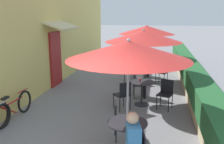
# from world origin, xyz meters

# --- Properties ---
(cafe_facade_wall) EXTENTS (0.98, 14.69, 4.20)m
(cafe_facade_wall) POSITION_xyz_m (-2.54, 7.21, 2.09)
(cafe_facade_wall) COLOR #E0CC6B
(cafe_facade_wall) RESTS_ON ground_plane
(planter_hedge) EXTENTS (0.60, 13.69, 1.01)m
(planter_hedge) POSITION_xyz_m (2.75, 7.24, 0.54)
(planter_hedge) COLOR tan
(planter_hedge) RESTS_ON ground_plane
(patio_table_near) EXTENTS (0.79, 0.79, 0.74)m
(patio_table_near) POSITION_xyz_m (1.01, 1.98, 0.54)
(patio_table_near) COLOR #28282D
(patio_table_near) RESTS_ON ground_plane
(patio_umbrella_near) EXTENTS (2.27, 2.27, 2.35)m
(patio_umbrella_near) POSITION_xyz_m (1.01, 1.98, 2.13)
(patio_umbrella_near) COLOR #B7B7BC
(patio_umbrella_near) RESTS_ON ground_plane
(seated_patron_near_left) EXTENTS (0.46, 0.40, 1.25)m
(seated_patron_near_left) POSITION_xyz_m (1.14, 1.26, 0.69)
(seated_patron_near_left) COLOR #23232D
(seated_patron_near_left) RESTS_ON ground_plane
(cafe_chair_near_right) EXTENTS (0.48, 0.48, 0.87)m
(cafe_chair_near_right) POSITION_xyz_m (0.77, 2.68, 0.52)
(cafe_chair_near_right) COLOR black
(cafe_chair_near_right) RESTS_ON ground_plane
(coffee_cup_near) EXTENTS (0.07, 0.07, 0.09)m
(coffee_cup_near) POSITION_xyz_m (1.01, 2.13, 0.79)
(coffee_cup_near) COLOR teal
(coffee_cup_near) RESTS_ON patio_table_near
(patio_table_mid) EXTENTS (0.79, 0.79, 0.74)m
(patio_table_mid) POSITION_xyz_m (1.09, 4.97, 0.54)
(patio_table_mid) COLOR #28282D
(patio_table_mid) RESTS_ON ground_plane
(patio_umbrella_mid) EXTENTS (2.27, 2.27, 2.35)m
(patio_umbrella_mid) POSITION_xyz_m (1.09, 4.97, 2.13)
(patio_umbrella_mid) COLOR #B7B7BC
(patio_umbrella_mid) RESTS_ON ground_plane
(cafe_chair_mid_left) EXTENTS (0.47, 0.47, 0.87)m
(cafe_chair_mid_left) POSITION_xyz_m (0.88, 5.67, 0.52)
(cafe_chair_mid_left) COLOR black
(cafe_chair_mid_left) RESTS_ON ground_plane
(seated_patron_mid_left) EXTENTS (0.45, 0.39, 1.25)m
(seated_patron_mid_left) POSITION_xyz_m (0.99, 5.69, 0.69)
(seated_patron_mid_left) COLOR #23232D
(seated_patron_mid_left) RESTS_ON ground_plane
(cafe_chair_mid_right) EXTENTS (0.56, 0.56, 0.87)m
(cafe_chair_mid_right) POSITION_xyz_m (0.59, 4.43, 0.52)
(cafe_chair_mid_right) COLOR black
(cafe_chair_mid_right) RESTS_ON ground_plane
(cafe_chair_mid_back) EXTENTS (0.51, 0.51, 0.87)m
(cafe_chair_mid_back) POSITION_xyz_m (1.81, 4.80, 0.52)
(cafe_chair_mid_back) COLOR black
(cafe_chair_mid_back) RESTS_ON ground_plane
(coffee_cup_mid) EXTENTS (0.07, 0.07, 0.09)m
(coffee_cup_mid) POSITION_xyz_m (1.02, 5.03, 0.79)
(coffee_cup_mid) COLOR #B73D3D
(coffee_cup_mid) RESTS_ON patio_table_mid
(patio_table_far) EXTENTS (0.79, 0.79, 0.74)m
(patio_table_far) POSITION_xyz_m (1.05, 7.89, 0.54)
(patio_table_far) COLOR #28282D
(patio_table_far) RESTS_ON ground_plane
(patio_umbrella_far) EXTENTS (2.27, 2.27, 2.35)m
(patio_umbrella_far) POSITION_xyz_m (1.05, 7.89, 2.13)
(patio_umbrella_far) COLOR #B7B7BC
(patio_umbrella_far) RESTS_ON ground_plane
(cafe_chair_far_left) EXTENTS (0.45, 0.45, 0.87)m
(cafe_chair_far_left) POSITION_xyz_m (0.88, 8.60, 0.52)
(cafe_chair_far_left) COLOR black
(cafe_chair_far_left) RESTS_ON ground_plane
(seated_patron_far_left) EXTENTS (0.44, 0.37, 1.25)m
(seated_patron_far_left) POSITION_xyz_m (0.99, 8.62, 0.69)
(seated_patron_far_left) COLOR #23232D
(seated_patron_far_left) RESTS_ON ground_plane
(cafe_chair_far_right) EXTENTS (0.56, 0.56, 0.87)m
(cafe_chair_far_right) POSITION_xyz_m (0.51, 7.38, 0.52)
(cafe_chair_far_right) COLOR black
(cafe_chair_far_right) RESTS_ON ground_plane
(cafe_chair_far_back) EXTENTS (0.52, 0.52, 0.87)m
(cafe_chair_far_back) POSITION_xyz_m (1.76, 7.67, 0.52)
(cafe_chair_far_back) COLOR black
(cafe_chair_far_back) RESTS_ON ground_plane
(bicycle_second) EXTENTS (0.14, 1.72, 0.73)m
(bicycle_second) POSITION_xyz_m (-2.19, 3.21, 0.34)
(bicycle_second) COLOR black
(bicycle_second) RESTS_ON ground_plane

